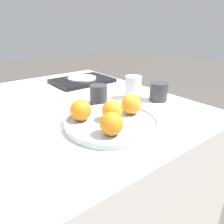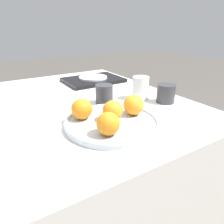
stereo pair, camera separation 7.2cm
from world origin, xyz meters
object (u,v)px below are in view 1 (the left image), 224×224
at_px(orange_2, 81,110).
at_px(cup_2, 159,92).
at_px(orange_0, 112,111).
at_px(side_plate, 82,78).
at_px(orange_1, 112,124).
at_px(serving_tray, 82,81).
at_px(fruit_platter, 112,123).
at_px(cup_3, 99,95).
at_px(orange_3, 131,104).
at_px(water_glass, 133,87).

height_order(orange_2, cup_2, orange_2).
height_order(orange_0, side_plate, orange_0).
height_order(orange_1, serving_tray, orange_1).
bearing_deg(orange_1, fruit_platter, 50.85).
relative_size(fruit_platter, orange_1, 4.55).
xyz_separation_m(orange_0, cup_3, (0.08, 0.19, -0.01)).
distance_m(cup_2, cup_3, 0.26).
bearing_deg(fruit_platter, cup_3, 66.48).
height_order(fruit_platter, cup_3, cup_3).
distance_m(orange_0, serving_tray, 0.58).
bearing_deg(orange_3, orange_1, -152.34).
bearing_deg(orange_2, orange_0, -38.02).
bearing_deg(serving_tray, cup_3, -110.29).
bearing_deg(orange_1, orange_0, 50.47).
xyz_separation_m(fruit_platter, water_glass, (0.26, 0.17, 0.04)).
bearing_deg(orange_0, cup_3, 67.56).
distance_m(serving_tray, cup_3, 0.37).
height_order(orange_2, cup_3, orange_2).
relative_size(orange_3, water_glass, 0.72).
bearing_deg(side_plate, cup_2, -77.96).
distance_m(side_plate, cup_3, 0.37).
height_order(fruit_platter, water_glass, water_glass).
distance_m(fruit_platter, orange_1, 0.10).
relative_size(serving_tray, cup_3, 3.94).
bearing_deg(fruit_platter, orange_1, -129.15).
bearing_deg(orange_2, side_plate, 58.56).
relative_size(side_plate, cup_2, 2.04).
bearing_deg(orange_3, water_glass, 44.75).
xyz_separation_m(fruit_platter, orange_1, (-0.06, -0.07, 0.04)).
height_order(orange_0, orange_3, orange_3).
relative_size(fruit_platter, water_glass, 3.16).
relative_size(orange_1, cup_2, 0.88).
xyz_separation_m(orange_2, cup_3, (0.16, 0.13, -0.01)).
bearing_deg(fruit_platter, side_plate, 68.51).
bearing_deg(orange_3, side_plate, 77.48).
bearing_deg(side_plate, fruit_platter, -111.49).
bearing_deg(cup_2, orange_3, -164.33).
distance_m(serving_tray, side_plate, 0.02).
height_order(side_plate, cup_2, cup_2).
bearing_deg(serving_tray, orange_3, -102.52).
bearing_deg(orange_0, orange_1, -129.53).
distance_m(orange_0, side_plate, 0.58).
bearing_deg(cup_3, orange_3, -87.30).
relative_size(orange_1, side_plate, 0.43).
distance_m(orange_3, cup_3, 0.19).
bearing_deg(orange_2, cup_3, 38.18).
relative_size(orange_2, cup_3, 0.88).
height_order(orange_2, side_plate, orange_2).
xyz_separation_m(cup_2, cup_3, (-0.23, 0.13, 0.00)).
relative_size(cup_2, cup_3, 0.97).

